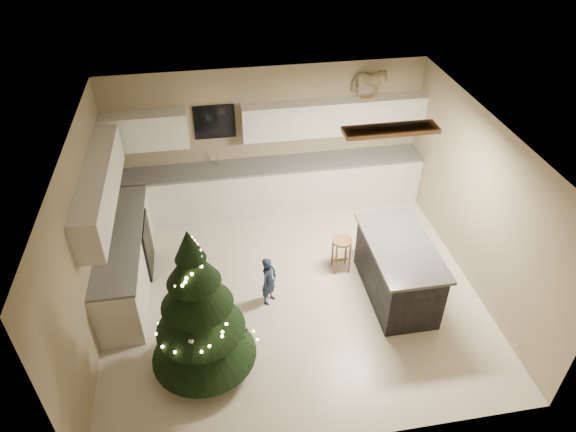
% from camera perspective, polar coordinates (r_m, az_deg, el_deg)
% --- Properties ---
extents(ground_plane, '(5.50, 5.50, 0.00)m').
position_cam_1_polar(ground_plane, '(7.94, 0.43, -8.18)').
color(ground_plane, beige).
extents(room_shell, '(5.52, 5.02, 2.61)m').
position_cam_1_polar(room_shell, '(6.83, 0.69, 2.35)').
color(room_shell, gray).
rests_on(room_shell, ground_plane).
extents(cabinetry, '(5.50, 3.20, 2.00)m').
position_cam_1_polar(cabinetry, '(8.67, -7.41, 2.35)').
color(cabinetry, silver).
rests_on(cabinetry, ground_plane).
extents(island, '(0.90, 1.70, 0.95)m').
position_cam_1_polar(island, '(7.72, 12.06, -5.85)').
color(island, black).
rests_on(island, ground_plane).
extents(bar_stool, '(0.31, 0.31, 0.59)m').
position_cam_1_polar(bar_stool, '(8.04, 5.98, -3.46)').
color(bar_stool, olive).
rests_on(bar_stool, ground_plane).
extents(christmas_tree, '(1.39, 1.34, 2.22)m').
position_cam_1_polar(christmas_tree, '(6.42, -9.84, -10.84)').
color(christmas_tree, '#3F2816').
rests_on(christmas_tree, ground_plane).
extents(toddler, '(0.34, 0.35, 0.81)m').
position_cam_1_polar(toddler, '(7.50, -2.14, -7.22)').
color(toddler, '#171E32').
rests_on(toddler, ground_plane).
extents(rocking_horse, '(0.66, 0.46, 0.53)m').
position_cam_1_polar(rocking_horse, '(8.97, 8.96, 14.43)').
color(rocking_horse, olive).
rests_on(rocking_horse, cabinetry).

